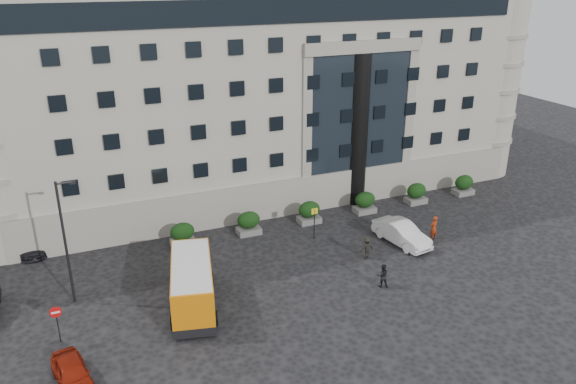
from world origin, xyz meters
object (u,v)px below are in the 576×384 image
parked_car_d (70,217)px  bus_stop_sign (314,218)px  parked_car_c (30,243)px  pedestrian_b (383,276)px  pedestrian_a (434,228)px  no_entry_sign (56,317)px  minibus (192,283)px  parked_car_a (72,374)px  street_lamp (66,239)px  pedestrian_c (367,248)px  hedge_a (183,235)px  hedge_c (309,212)px  hedge_e (416,193)px  hedge_d (365,202)px  white_taxi (402,233)px  hedge_f (464,185)px  hedge_b (249,223)px

parked_car_d → bus_stop_sign: bearing=-40.5°
parked_car_c → pedestrian_b: size_ratio=2.73×
pedestrian_a → no_entry_sign: bearing=-5.1°
bus_stop_sign → pedestrian_b: bearing=-82.6°
minibus → pedestrian_a: bearing=18.1°
parked_car_a → street_lamp: bearing=75.5°
pedestrian_c → street_lamp: bearing=-8.5°
hedge_a → hedge_c: same height
bus_stop_sign → parked_car_c: bus_stop_sign is taller
parked_car_c → pedestrian_c: size_ratio=2.67×
hedge_e → pedestrian_a: bearing=-114.9°
no_entry_sign → pedestrian_a: 26.88m
hedge_d → pedestrian_a: 6.87m
pedestrian_b → pedestrian_c: pedestrian_c is taller
bus_stop_sign → parked_car_d: (-17.00, 10.03, -1.02)m
hedge_a → pedestrian_c: hedge_a is taller
hedge_a → white_taxi: hedge_a is taller
parked_car_a → parked_car_c: bearing=86.7°
hedge_f → white_taxi: 12.38m
pedestrian_b → minibus: bearing=8.9°
hedge_d → bus_stop_sign: (-6.10, -2.80, 0.80)m
no_entry_sign → minibus: (7.69, 0.64, -0.04)m
hedge_b → hedge_f: size_ratio=1.00×
hedge_a → no_entry_sign: size_ratio=0.79×
hedge_c → hedge_f: (15.60, 0.00, 0.00)m
hedge_e → pedestrian_c: hedge_e is taller
minibus → parked_car_a: bearing=-135.1°
pedestrian_c → pedestrian_a: bearing=-176.8°
hedge_d → white_taxi: 6.07m
hedge_a → white_taxi: 16.37m
hedge_f → parked_car_c: size_ratio=0.42×
hedge_b → pedestrian_a: size_ratio=0.95×
hedge_b → parked_car_a: (-13.76, -12.68, -0.27)m
bus_stop_sign → no_entry_sign: bus_stop_sign is taller
bus_stop_sign → pedestrian_a: bus_stop_sign is taller
hedge_d → hedge_f: same height
hedge_c → hedge_f: bearing=0.0°
parked_car_a → no_entry_sign: bearing=86.6°
hedge_f → pedestrian_c: hedge_f is taller
parked_car_a → pedestrian_b: size_ratio=2.40×
hedge_e → hedge_b: bearing=180.0°
parked_car_a → parked_car_d: size_ratio=0.76×
parked_car_d → hedge_e: bearing=-24.2°
hedge_e → pedestrian_a: (-3.03, -6.52, 0.04)m
hedge_d → hedge_e: 5.20m
parked_car_c → street_lamp: bearing=-80.6°
hedge_b → parked_car_a: hedge_b is taller
hedge_b → hedge_a: bearing=180.0°
hedge_c → hedge_b: bearing=180.0°
white_taxi → hedge_d: bearing=77.4°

